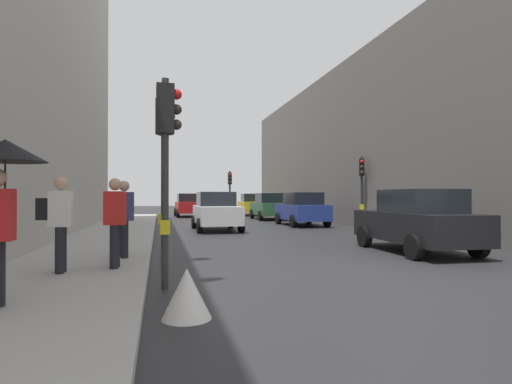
{
  "coord_description": "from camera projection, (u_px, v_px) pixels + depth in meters",
  "views": [
    {
      "loc": [
        -4.78,
        -7.33,
        1.58
      ],
      "look_at": [
        -1.32,
        7.53,
        1.72
      ],
      "focal_mm": 29.15,
      "sensor_mm": 36.0,
      "label": 1
    }
  ],
  "objects": [
    {
      "name": "traffic_light_far_median",
      "position": [
        230.0,
        186.0,
        29.44
      ],
      "size": [
        0.24,
        0.43,
        3.34
      ],
      "color": "#2D2D2D",
      "rests_on": "ground"
    },
    {
      "name": "car_green_estate",
      "position": [
        269.0,
        206.0,
        27.77
      ],
      "size": [
        2.08,
        4.23,
        1.76
      ],
      "color": "#2D6038",
      "rests_on": "ground"
    },
    {
      "name": "car_dark_suv",
      "position": [
        417.0,
        221.0,
        11.65
      ],
      "size": [
        2.12,
        4.25,
        1.76
      ],
      "color": "black",
      "rests_on": "ground"
    },
    {
      "name": "warning_sign_triangle",
      "position": [
        187.0,
        294.0,
        5.33
      ],
      "size": [
        0.64,
        0.64,
        0.65
      ],
      "primitive_type": "cone",
      "color": "silver",
      "rests_on": "ground"
    },
    {
      "name": "car_yellow_taxi",
      "position": [
        252.0,
        205.0,
        33.83
      ],
      "size": [
        2.22,
        4.3,
        1.76
      ],
      "color": "yellow",
      "rests_on": "ground"
    },
    {
      "name": "building_facade_right",
      "position": [
        425.0,
        148.0,
        25.28
      ],
      "size": [
        12.0,
        34.42,
        8.95
      ],
      "primitive_type": "cube",
      "color": "slate",
      "rests_on": "ground"
    },
    {
      "name": "traffic_light_near_right",
      "position": [
        165.0,
        147.0,
        9.55
      ],
      "size": [
        0.45,
        0.35,
        3.93
      ],
      "color": "#2D2D2D",
      "rests_on": "ground"
    },
    {
      "name": "pedestrian_with_grey_backpack",
      "position": [
        122.0,
        214.0,
        9.56
      ],
      "size": [
        0.65,
        0.41,
        1.77
      ],
      "color": "black",
      "rests_on": "sidewalk_kerb"
    },
    {
      "name": "car_white_compact",
      "position": [
        216.0,
        211.0,
        19.11
      ],
      "size": [
        2.04,
        4.21,
        1.76
      ],
      "color": "silver",
      "rests_on": "ground"
    },
    {
      "name": "traffic_light_mid_street",
      "position": [
        362.0,
        179.0,
        19.91
      ],
      "size": [
        0.34,
        0.45,
        3.47
      ],
      "color": "#2D2D2D",
      "rests_on": "ground"
    },
    {
      "name": "traffic_light_near_left",
      "position": [
        167.0,
        144.0,
        7.07
      ],
      "size": [
        0.43,
        0.25,
        3.58
      ],
      "color": "#2D2D2D",
      "rests_on": "ground"
    },
    {
      "name": "pedestrian_with_umbrella",
      "position": [
        2.0,
        175.0,
        5.26
      ],
      "size": [
        1.0,
        1.0,
        2.14
      ],
      "color": "black",
      "rests_on": "sidewalk_kerb"
    },
    {
      "name": "car_blue_van",
      "position": [
        302.0,
        209.0,
        22.12
      ],
      "size": [
        2.04,
        4.21,
        1.76
      ],
      "color": "navy",
      "rests_on": "ground"
    },
    {
      "name": "sidewalk_kerb",
      "position": [
        102.0,
        245.0,
        12.58
      ],
      "size": [
        2.97,
        40.0,
        0.16
      ],
      "primitive_type": "cube",
      "color": "#A8A5A0",
      "rests_on": "ground"
    },
    {
      "name": "pedestrian_with_black_backpack",
      "position": [
        58.0,
        218.0,
        7.67
      ],
      "size": [
        0.6,
        0.36,
        1.77
      ],
      "color": "black",
      "rests_on": "sidewalk_kerb"
    },
    {
      "name": "car_red_sedan",
      "position": [
        189.0,
        205.0,
        31.76
      ],
      "size": [
        2.1,
        4.24,
        1.76
      ],
      "color": "red",
      "rests_on": "ground"
    },
    {
      "name": "pedestrian_in_red_jacket",
      "position": [
        115.0,
        219.0,
        8.18
      ],
      "size": [
        0.42,
        0.36,
        1.77
      ],
      "color": "black",
      "rests_on": "sidewalk_kerb"
    },
    {
      "name": "ground_plane",
      "position": [
        407.0,
        276.0,
        8.21
      ],
      "size": [
        120.0,
        120.0,
        0.0
      ],
      "primitive_type": "plane",
      "color": "#28282B"
    }
  ]
}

